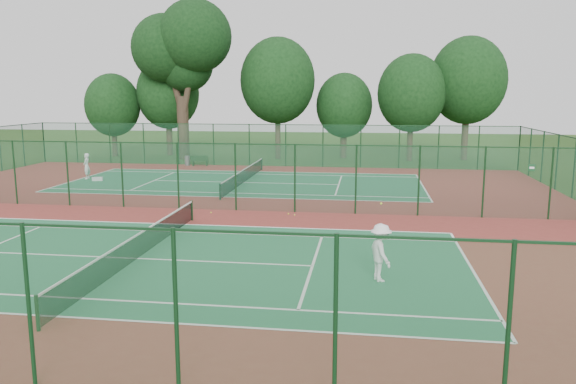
% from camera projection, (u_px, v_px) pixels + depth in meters
% --- Properties ---
extents(ground, '(120.00, 120.00, 0.00)m').
position_uv_depth(ground, '(207.00, 210.00, 29.33)').
color(ground, '#274916').
rests_on(ground, ground).
extents(red_pad, '(40.00, 36.00, 0.01)m').
position_uv_depth(red_pad, '(207.00, 209.00, 29.33)').
color(red_pad, maroon).
rests_on(red_pad, ground).
extents(court_near, '(23.77, 10.97, 0.01)m').
position_uv_depth(court_near, '(139.00, 259.00, 20.55)').
color(court_near, '#1F623D').
rests_on(court_near, red_pad).
extents(court_far, '(23.77, 10.97, 0.01)m').
position_uv_depth(court_far, '(244.00, 183.00, 38.11)').
color(court_far, '#1F623B').
rests_on(court_far, red_pad).
extents(fence_north, '(40.00, 0.09, 3.50)m').
position_uv_depth(fence_north, '(267.00, 145.00, 46.58)').
color(fence_north, '#1C5535').
rests_on(fence_north, ground).
extents(fence_divider, '(40.00, 0.09, 3.50)m').
position_uv_depth(fence_divider, '(207.00, 176.00, 29.03)').
color(fence_divider, '#17452D').
rests_on(fence_divider, ground).
extents(tennis_net_near, '(0.10, 12.90, 0.97)m').
position_uv_depth(tennis_net_near, '(138.00, 245.00, 20.46)').
color(tennis_net_near, '#133419').
rests_on(tennis_net_near, ground).
extents(tennis_net_far, '(0.10, 12.90, 0.97)m').
position_uv_depth(tennis_net_far, '(244.00, 175.00, 38.02)').
color(tennis_net_far, '#143722').
rests_on(tennis_net_far, ground).
extents(player_near, '(1.10, 1.39, 1.88)m').
position_uv_depth(player_near, '(381.00, 253.00, 17.97)').
color(player_near, white).
rests_on(player_near, court_near).
extents(player_far, '(0.52, 0.72, 1.82)m').
position_uv_depth(player_far, '(87.00, 166.00, 39.57)').
color(player_far, white).
rests_on(player_far, court_far).
extents(trash_bin, '(0.55, 0.55, 0.80)m').
position_uv_depth(trash_bin, '(187.00, 161.00, 47.20)').
color(trash_bin, slate).
rests_on(trash_bin, red_pad).
extents(bench, '(1.45, 0.52, 0.87)m').
position_uv_depth(bench, '(200.00, 161.00, 46.79)').
color(bench, black).
rests_on(bench, red_pad).
extents(kit_bag, '(0.75, 0.44, 0.26)m').
position_uv_depth(kit_bag, '(98.00, 179.00, 38.85)').
color(kit_bag, silver).
rests_on(kit_bag, red_pad).
extents(stray_ball_a, '(0.06, 0.06, 0.06)m').
position_uv_depth(stray_ball_a, '(295.00, 215.00, 27.86)').
color(stray_ball_a, '#D4EC36').
rests_on(stray_ball_a, red_pad).
extents(stray_ball_b, '(0.08, 0.08, 0.08)m').
position_uv_depth(stray_ball_b, '(288.00, 214.00, 28.09)').
color(stray_ball_b, yellow).
rests_on(stray_ball_b, red_pad).
extents(stray_ball_c, '(0.07, 0.07, 0.07)m').
position_uv_depth(stray_ball_c, '(211.00, 213.00, 28.37)').
color(stray_ball_c, '#D9EA36').
rests_on(stray_ball_c, red_pad).
extents(big_tree, '(9.28, 6.79, 14.25)m').
position_uv_depth(big_tree, '(182.00, 47.00, 50.41)').
color(big_tree, '#34261C').
rests_on(big_tree, ground).
extents(evergreen_row, '(39.00, 5.00, 12.00)m').
position_uv_depth(evergreen_row, '(284.00, 158.00, 52.91)').
color(evergreen_row, black).
rests_on(evergreen_row, ground).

